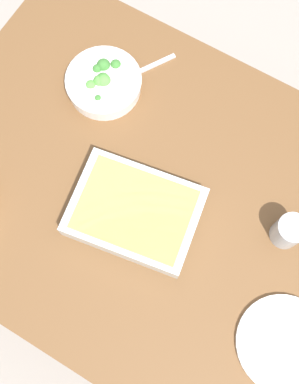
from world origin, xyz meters
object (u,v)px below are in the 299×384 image
fork_on_table (157,202)px  side_plate (284,344)px  broccoli_bowl (104,82)px  spoon_by_broccoli (138,72)px  drink_cup (288,231)px  baking_dish (134,211)px

fork_on_table → side_plate: bearing=160.9°
broccoli_bowl → spoon_by_broccoli: 0.10m
broccoli_bowl → fork_on_table: (-0.28, 0.20, -0.03)m
broccoli_bowl → side_plate: broccoli_bowl is taller
drink_cup → side_plate: (-0.11, 0.23, -0.03)m
baking_dish → drink_cup: bearing=-157.5°
drink_cup → side_plate: drink_cup is taller
baking_dish → fork_on_table: baking_dish is taller
broccoli_bowl → drink_cup: (-0.59, 0.12, 0.01)m
baking_dish → drink_cup: (-0.34, -0.14, 0.00)m
side_plate → fork_on_table: bearing=-19.1°
drink_cup → fork_on_table: drink_cup is taller
broccoli_bowl → fork_on_table: size_ratio=1.18×
baking_dish → spoon_by_broccoli: baking_dish is taller
broccoli_bowl → spoon_by_broccoli: bearing=-122.2°
spoon_by_broccoli → fork_on_table: (-0.23, 0.29, -0.00)m
side_plate → fork_on_table: side_plate is taller
broccoli_bowl → baking_dish: bearing=133.7°
drink_cup → spoon_by_broccoli: drink_cup is taller
baking_dish → side_plate: size_ratio=1.51×
broccoli_bowl → fork_on_table: bearing=144.2°
broccoli_bowl → baking_dish: broccoli_bowl is taller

